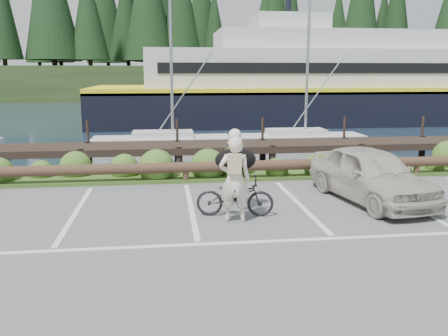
{
  "coord_description": "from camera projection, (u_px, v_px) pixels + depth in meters",
  "views": [
    {
      "loc": [
        -0.56,
        -8.64,
        3.12
      ],
      "look_at": [
        0.68,
        1.2,
        1.1
      ],
      "focal_mm": 38.0,
      "sensor_mm": 36.0,
      "label": 1
    }
  ],
  "objects": [
    {
      "name": "harbor_backdrop",
      "position": [
        169.0,
        89.0,
        85.44
      ],
      "size": [
        170.0,
        160.0,
        30.0
      ],
      "color": "#172639",
      "rests_on": "ground"
    },
    {
      "name": "bicycle",
      "position": [
        235.0,
        196.0,
        10.36
      ],
      "size": [
        1.77,
        0.86,
        0.89
      ],
      "primitive_type": "imported",
      "rotation": [
        0.0,
        0.0,
        1.4
      ],
      "color": "black",
      "rests_on": "ground"
    },
    {
      "name": "parked_car",
      "position": [
        371.0,
        174.0,
        11.53
      ],
      "size": [
        2.23,
        4.14,
        1.34
      ],
      "primitive_type": "imported",
      "rotation": [
        0.0,
        0.0,
        0.17
      ],
      "color": "#B3AC9D",
      "rests_on": "ground"
    },
    {
      "name": "vegetation_strip",
      "position": [
        185.0,
        176.0,
        14.24
      ],
      "size": [
        34.0,
        1.6,
        0.1
      ],
      "primitive_type": "cube",
      "color": "#3D5B21",
      "rests_on": "ground"
    },
    {
      "name": "dog",
      "position": [
        236.0,
        160.0,
        10.75
      ],
      "size": [
        0.61,
        1.0,
        0.54
      ],
      "primitive_type": "ellipsoid",
      "rotation": [
        0.0,
        0.0,
        1.4
      ],
      "color": "black",
      "rests_on": "bicycle"
    },
    {
      "name": "log_rail",
      "position": [
        186.0,
        183.0,
        13.57
      ],
      "size": [
        32.0,
        0.3,
        0.6
      ],
      "primitive_type": null,
      "color": "#443021",
      "rests_on": "ground"
    },
    {
      "name": "ground",
      "position": [
        197.0,
        237.0,
        9.1
      ],
      "size": [
        72.0,
        72.0,
        0.0
      ],
      "primitive_type": "plane",
      "color": "#565659"
    },
    {
      "name": "cyclist",
      "position": [
        235.0,
        179.0,
        9.88
      ],
      "size": [
        0.73,
        0.54,
        1.83
      ],
      "primitive_type": "imported",
      "rotation": [
        0.0,
        0.0,
        2.97
      ],
      "color": "silver",
      "rests_on": "ground"
    }
  ]
}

